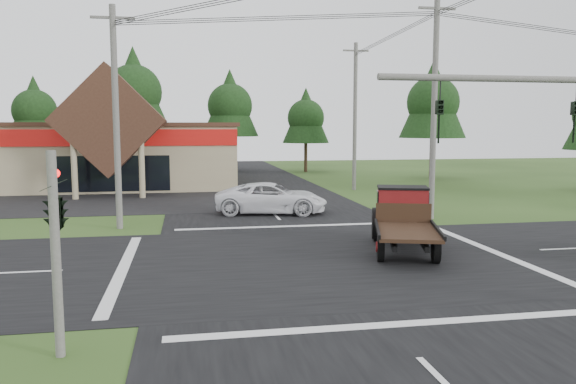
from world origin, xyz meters
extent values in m
plane|color=#284117|center=(0.00, 0.00, 0.00)|extent=(120.00, 120.00, 0.00)
cube|color=black|center=(0.00, 0.00, 0.01)|extent=(12.00, 120.00, 0.02)
cube|color=black|center=(0.00, 0.00, 0.01)|extent=(120.00, 12.00, 0.02)
cube|color=black|center=(-14.00, 19.00, 0.01)|extent=(28.00, 14.00, 0.02)
cube|color=tan|center=(-16.00, 30.00, 2.50)|extent=(30.00, 15.00, 5.00)
cube|color=#3C2318|center=(-16.00, 30.00, 5.05)|extent=(30.40, 15.40, 0.30)
cube|color=#9C0F0C|center=(-16.00, 22.45, 4.10)|extent=(30.00, 0.12, 1.20)
cube|color=#3C2318|center=(-10.00, 21.50, 5.30)|extent=(7.78, 4.00, 7.78)
cylinder|color=tan|center=(-12.20, 19.80, 2.00)|extent=(0.40, 0.40, 4.00)
cylinder|color=tan|center=(-7.80, 19.80, 2.00)|extent=(0.40, 0.40, 4.00)
cube|color=black|center=(-10.00, 22.48, 1.50)|extent=(8.00, 0.08, 2.60)
cylinder|color=#595651|center=(3.50, -7.50, 6.00)|extent=(8.00, 0.16, 0.16)
imported|color=black|center=(4.50, -7.50, 5.00)|extent=(0.16, 0.20, 1.00)
imported|color=black|center=(1.00, -7.50, 5.00)|extent=(0.16, 0.20, 1.00)
cylinder|color=#595651|center=(-7.50, -7.50, 2.20)|extent=(0.20, 0.20, 4.40)
imported|color=black|center=(-7.50, -7.30, 3.70)|extent=(0.53, 2.48, 1.00)
sphere|color=#FF0C0C|center=(-7.50, -7.15, 3.90)|extent=(0.18, 0.18, 0.18)
cylinder|color=#595651|center=(-8.00, 8.00, 5.25)|extent=(0.30, 0.30, 10.50)
cube|color=#595651|center=(-8.00, 8.00, 9.90)|extent=(2.00, 0.12, 0.12)
cylinder|color=#595651|center=(8.00, 8.00, 5.75)|extent=(0.30, 0.30, 11.50)
cube|color=#595651|center=(8.00, 8.00, 10.90)|extent=(2.00, 0.12, 0.12)
cylinder|color=#595651|center=(8.00, 22.00, 5.60)|extent=(0.30, 0.30, 11.20)
cube|color=#595651|center=(8.00, 22.00, 10.60)|extent=(2.00, 0.12, 0.12)
cylinder|color=#332316|center=(-20.00, 42.00, 1.75)|extent=(0.36, 0.36, 3.50)
cone|color=black|center=(-20.00, 42.00, 6.80)|extent=(5.60, 5.60, 6.60)
sphere|color=black|center=(-20.00, 42.00, 6.50)|extent=(4.40, 4.40, 4.40)
cylinder|color=#332316|center=(-10.00, 41.00, 2.27)|extent=(0.36, 0.36, 4.55)
cone|color=black|center=(-10.00, 41.00, 8.84)|extent=(7.28, 7.28, 8.58)
sphere|color=black|center=(-10.00, 41.00, 8.45)|extent=(5.72, 5.72, 5.72)
cylinder|color=#332316|center=(0.00, 42.00, 1.92)|extent=(0.36, 0.36, 3.85)
cone|color=black|center=(0.00, 42.00, 7.48)|extent=(6.16, 6.16, 7.26)
sphere|color=black|center=(0.00, 42.00, 7.15)|extent=(4.84, 4.84, 4.84)
cylinder|color=#332316|center=(8.00, 40.00, 1.57)|extent=(0.36, 0.36, 3.15)
cone|color=black|center=(8.00, 40.00, 6.12)|extent=(5.04, 5.04, 5.94)
sphere|color=black|center=(8.00, 40.00, 5.85)|extent=(3.96, 3.96, 3.96)
cylinder|color=#332316|center=(18.00, 30.00, 1.92)|extent=(0.36, 0.36, 3.85)
cone|color=black|center=(18.00, 30.00, 7.48)|extent=(6.16, 6.16, 7.26)
sphere|color=black|center=(18.00, 30.00, 7.15)|extent=(4.84, 4.84, 4.84)
imported|color=white|center=(-0.08, 11.41, 0.87)|extent=(6.71, 4.08, 1.74)
camera|label=1|loc=(-4.76, -19.70, 4.89)|focal=35.00mm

